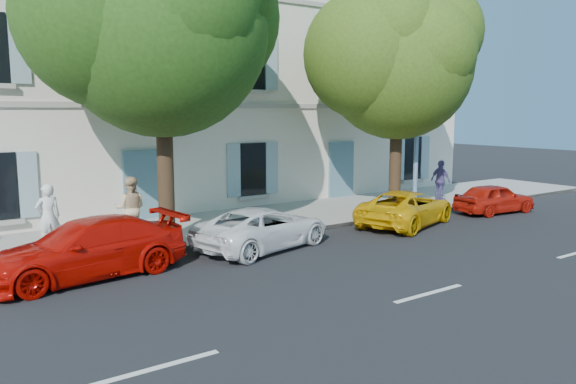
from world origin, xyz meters
TOP-DOWN VIEW (x-y plane):
  - ground at (0.00, 0.00)m, footprint 90.00×90.00m
  - sidewalk at (0.00, 4.45)m, footprint 36.00×4.50m
  - kerb at (0.00, 2.28)m, footprint 36.00×0.16m
  - building at (0.00, 10.20)m, footprint 28.00×7.00m
  - car_red_coupe at (-5.55, 1.33)m, footprint 4.80×2.35m
  - car_white_coupe at (-0.75, 1.31)m, footprint 4.53×2.90m
  - car_yellow_supercar at (4.89, 1.26)m, footprint 4.65×3.21m
  - car_red_hatchback at (9.30, 0.96)m, footprint 3.41×1.67m
  - tree_left at (-2.80, 3.16)m, footprint 5.83×5.83m
  - tree_right at (6.00, 2.90)m, footprint 5.34×5.34m
  - street_lamp at (7.01, 2.66)m, footprint 0.43×1.83m
  - pedestrian_a at (-5.77, 4.05)m, footprint 0.65×0.44m
  - pedestrian_b at (-3.61, 3.84)m, footprint 1.11×1.03m
  - pedestrian_c at (9.24, 3.47)m, footprint 0.45×0.99m

SIDE VIEW (x-z plane):
  - ground at x=0.00m, z-range 0.00..0.00m
  - sidewalk at x=0.00m, z-range 0.00..0.15m
  - kerb at x=0.00m, z-range 0.00..0.16m
  - car_red_hatchback at x=9.30m, z-range 0.00..1.12m
  - car_white_coupe at x=-0.75m, z-range 0.00..1.16m
  - car_yellow_supercar at x=4.89m, z-range 0.00..1.18m
  - car_red_coupe at x=-5.55m, z-range 0.00..1.34m
  - pedestrian_c at x=9.24m, z-range 0.15..1.81m
  - pedestrian_a at x=-5.77m, z-range 0.15..1.89m
  - pedestrian_b at x=-3.61m, z-range 0.15..1.97m
  - street_lamp at x=7.01m, z-range 0.72..9.25m
  - tree_right at x=6.00m, z-range 1.31..9.55m
  - tree_left at x=-2.80m, z-range 1.45..10.49m
  - building at x=0.00m, z-range 0.00..12.00m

